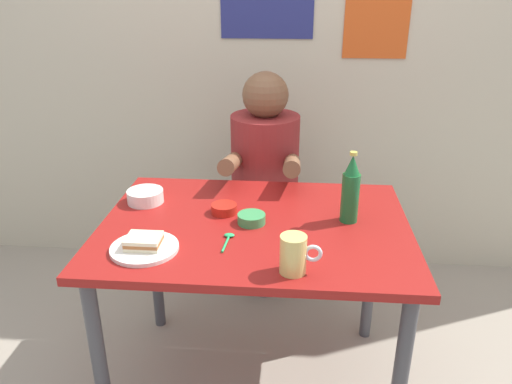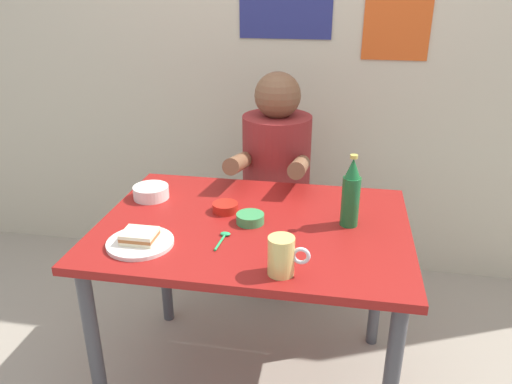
{
  "view_description": "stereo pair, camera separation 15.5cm",
  "coord_description": "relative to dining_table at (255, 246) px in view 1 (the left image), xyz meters",
  "views": [
    {
      "loc": [
        0.13,
        -1.57,
        1.54
      ],
      "look_at": [
        0.0,
        0.05,
        0.84
      ],
      "focal_mm": 34.72,
      "sensor_mm": 36.0,
      "label": 1
    },
    {
      "loc": [
        0.29,
        -1.55,
        1.54
      ],
      "look_at": [
        0.0,
        0.05,
        0.84
      ],
      "focal_mm": 34.72,
      "sensor_mm": 36.0,
      "label": 2
    }
  ],
  "objects": [
    {
      "name": "person_seated",
      "position": [
        -0.01,
        0.62,
        0.12
      ],
      "size": [
        0.33,
        0.56,
        0.72
      ],
      "color": "maroon",
      "rests_on": "stool"
    },
    {
      "name": "dining_table",
      "position": [
        0.0,
        0.0,
        0.0
      ],
      "size": [
        1.1,
        0.8,
        0.74
      ],
      "color": "maroon",
      "rests_on": "ground"
    },
    {
      "name": "rice_bowl_white",
      "position": [
        -0.44,
        0.15,
        0.12
      ],
      "size": [
        0.14,
        0.14,
        0.05
      ],
      "color": "silver",
      "rests_on": "dining_table"
    },
    {
      "name": "wall_back",
      "position": [
        0.0,
        1.05,
        0.65
      ],
      "size": [
        4.4,
        0.09,
        2.6
      ],
      "color": "#BCB299",
      "rests_on": "ground"
    },
    {
      "name": "spoon",
      "position": [
        -0.08,
        -0.13,
        0.1
      ],
      "size": [
        0.04,
        0.12,
        0.01
      ],
      "color": "#26A559",
      "rests_on": "dining_table"
    },
    {
      "name": "sambal_bowl_red",
      "position": [
        -0.12,
        0.08,
        0.11
      ],
      "size": [
        0.1,
        0.1,
        0.03
      ],
      "color": "#B21E14",
      "rests_on": "dining_table"
    },
    {
      "name": "beer_mug",
      "position": [
        0.14,
        -0.31,
        0.15
      ],
      "size": [
        0.13,
        0.08,
        0.12
      ],
      "color": "#D1BC66",
      "rests_on": "dining_table"
    },
    {
      "name": "sandwich",
      "position": [
        -0.34,
        -0.22,
        0.13
      ],
      "size": [
        0.11,
        0.09,
        0.04
      ],
      "color": "beige",
      "rests_on": "plate_orange"
    },
    {
      "name": "stool",
      "position": [
        -0.01,
        0.63,
        -0.3
      ],
      "size": [
        0.34,
        0.34,
        0.45
      ],
      "color": "#4C4C51",
      "rests_on": "ground"
    },
    {
      "name": "plate_orange",
      "position": [
        -0.34,
        -0.22,
        0.1
      ],
      "size": [
        0.22,
        0.22,
        0.01
      ],
      "primitive_type": "cylinder",
      "color": "silver",
      "rests_on": "dining_table"
    },
    {
      "name": "dip_bowl_green",
      "position": [
        -0.01,
        -0.0,
        0.11
      ],
      "size": [
        0.1,
        0.1,
        0.03
      ],
      "color": "#388C4C",
      "rests_on": "dining_table"
    },
    {
      "name": "beer_bottle",
      "position": [
        0.33,
        0.05,
        0.21
      ],
      "size": [
        0.06,
        0.06,
        0.26
      ],
      "color": "#19602D",
      "rests_on": "dining_table"
    },
    {
      "name": "ground_plane",
      "position": [
        0.0,
        0.0,
        -0.65
      ],
      "size": [
        6.0,
        6.0,
        0.0
      ],
      "primitive_type": "plane",
      "color": "gray"
    }
  ]
}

